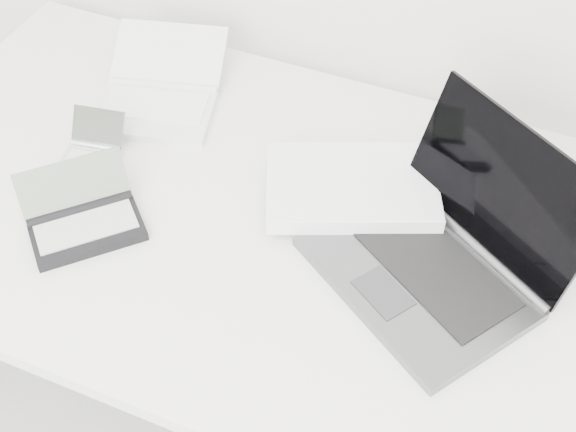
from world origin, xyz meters
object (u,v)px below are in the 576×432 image
at_px(palmtop_charcoal, 84,220).
at_px(netbook_open_white, 159,95).
at_px(laptop_large, 401,222).
at_px(desk, 313,248).

bearing_deg(palmtop_charcoal, netbook_open_white, 51.85).
bearing_deg(netbook_open_white, laptop_large, -30.72).
xyz_separation_m(netbook_open_white, palmtop_charcoal, (0.05, -0.33, 0.00)).
distance_m(netbook_open_white, palmtop_charcoal, 0.33).
bearing_deg(desk, laptop_large, 16.17).
distance_m(laptop_large, netbook_open_white, 0.55).
height_order(desk, laptop_large, laptop_large).
xyz_separation_m(laptop_large, palmtop_charcoal, (-0.48, -0.18, -0.02)).
bearing_deg(laptop_large, palmtop_charcoal, -126.60).
height_order(laptop_large, palmtop_charcoal, laptop_large).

